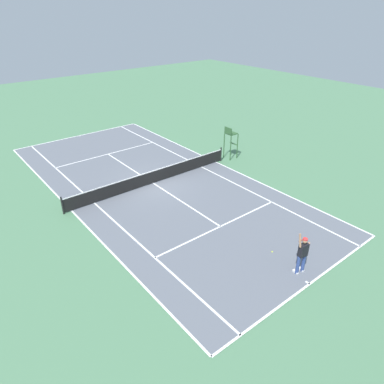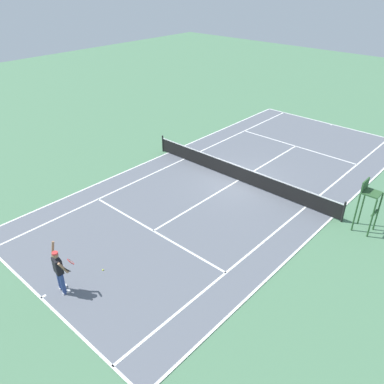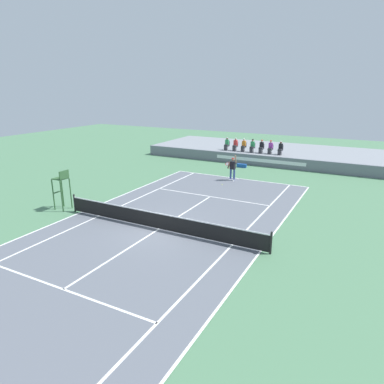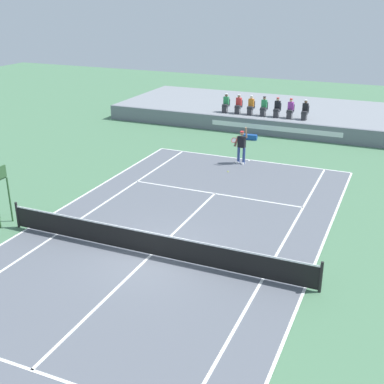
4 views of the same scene
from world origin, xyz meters
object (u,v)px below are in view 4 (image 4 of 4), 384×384
spectator_seated_1 (238,104)px  tennis_player (241,146)px  tennis_ball (228,172)px  equipment_bag (250,137)px  spectator_seated_0 (226,103)px  spectator_seated_5 (290,109)px  spectator_seated_2 (251,105)px  spectator_seated_6 (305,110)px  spectator_seated_4 (277,108)px  spectator_seated_3 (264,107)px

spectator_seated_1 → tennis_player: 7.79m
tennis_ball → equipment_bag: bearing=97.0°
spectator_seated_0 → spectator_seated_5: size_ratio=1.00×
spectator_seated_2 → tennis_ball: size_ratio=18.60×
spectator_seated_0 → spectator_seated_1: (0.91, 0.00, 0.00)m
spectator_seated_6 → equipment_bag: bearing=-138.8°
spectator_seated_5 → tennis_player: (-0.94, -7.31, -0.64)m
spectator_seated_1 → spectator_seated_4: same height
tennis_player → spectator_seated_1: bearing=109.7°
equipment_bag → spectator_seated_6: bearing=41.2°
spectator_seated_4 → spectator_seated_5: size_ratio=1.00×
spectator_seated_1 → spectator_seated_3: bearing=0.0°
spectator_seated_0 → spectator_seated_6: 5.42m
spectator_seated_5 → spectator_seated_6: size_ratio=1.00×
spectator_seated_1 → spectator_seated_5: 3.56m
tennis_player → equipment_bag: size_ratio=2.28×
spectator_seated_0 → spectator_seated_6: same height
tennis_ball → spectator_seated_0: bearing=110.6°
spectator_seated_4 → spectator_seated_6: bearing=0.0°
spectator_seated_4 → spectator_seated_6: size_ratio=1.00×
spectator_seated_2 → tennis_player: (1.74, -7.31, -0.64)m
tennis_player → equipment_bag: bearing=101.2°
tennis_ball → equipment_bag: size_ratio=0.07×
spectator_seated_3 → spectator_seated_4: same height
spectator_seated_1 → spectator_seated_5: (3.56, 0.00, 0.00)m
spectator_seated_2 → spectator_seated_3: (0.90, 0.00, 0.00)m
spectator_seated_0 → spectator_seated_6: size_ratio=1.00×
spectator_seated_2 → tennis_ball: spectator_seated_2 is taller
spectator_seated_0 → spectator_seated_1: same height
spectator_seated_5 → tennis_ball: 9.16m
spectator_seated_1 → spectator_seated_4: size_ratio=1.00×
spectator_seated_1 → equipment_bag: (1.66, -2.50, -1.47)m
spectator_seated_1 → spectator_seated_2: 0.88m
spectator_seated_1 → spectator_seated_6: size_ratio=1.00×
spectator_seated_1 → spectator_seated_6: same height
spectator_seated_5 → spectator_seated_0: bearing=180.0°
spectator_seated_4 → spectator_seated_3: bearing=180.0°
spectator_seated_3 → tennis_player: 7.39m
spectator_seated_0 → tennis_player: (3.52, -7.31, -0.64)m
spectator_seated_4 → tennis_player: bearing=-90.5°
spectator_seated_5 → spectator_seated_6: bearing=0.0°
spectator_seated_4 → tennis_ball: 9.09m
spectator_seated_0 → spectator_seated_2: 1.78m
spectator_seated_4 → spectator_seated_5: same height
spectator_seated_4 → tennis_player: size_ratio=0.61×
tennis_ball → spectator_seated_1: bearing=105.3°
spectator_seated_0 → spectator_seated_1: 0.91m
tennis_player → tennis_ball: size_ratio=30.63×
spectator_seated_5 → tennis_player: bearing=-97.3°
spectator_seated_4 → tennis_player: (-0.06, -7.31, -0.64)m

